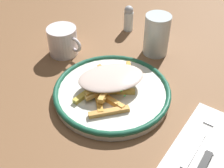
% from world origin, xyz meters
% --- Properties ---
extents(ground_plane, '(2.60, 2.60, 0.00)m').
position_xyz_m(ground_plane, '(0.00, 0.00, 0.00)').
color(ground_plane, brown).
extents(plate, '(0.28, 0.28, 0.03)m').
position_xyz_m(plate, '(0.00, 0.00, 0.01)').
color(plate, white).
rests_on(plate, ground_plane).
extents(fries_heap, '(0.18, 0.21, 0.04)m').
position_xyz_m(fries_heap, '(-0.01, 0.00, 0.04)').
color(fries_heap, gold).
rests_on(fries_heap, plate).
extents(napkin, '(0.14, 0.22, 0.01)m').
position_xyz_m(napkin, '(0.26, -0.02, 0.01)').
color(napkin, white).
rests_on(napkin, ground_plane).
extents(fork, '(0.02, 0.18, 0.01)m').
position_xyz_m(fork, '(0.23, -0.01, 0.01)').
color(fork, silver).
rests_on(fork, napkin).
extents(knife, '(0.02, 0.21, 0.01)m').
position_xyz_m(knife, '(0.26, -0.04, 0.02)').
color(knife, black).
rests_on(knife, napkin).
extents(water_glass, '(0.07, 0.07, 0.12)m').
position_xyz_m(water_glass, '(-0.01, 0.22, 0.06)').
color(water_glass, silver).
rests_on(water_glass, ground_plane).
extents(coffee_mug, '(0.11, 0.08, 0.08)m').
position_xyz_m(coffee_mug, '(-0.22, 0.07, 0.04)').
color(coffee_mug, white).
rests_on(coffee_mug, ground_plane).
extents(salt_shaker, '(0.03, 0.03, 0.08)m').
position_xyz_m(salt_shaker, '(-0.14, 0.29, 0.04)').
color(salt_shaker, silver).
rests_on(salt_shaker, ground_plane).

